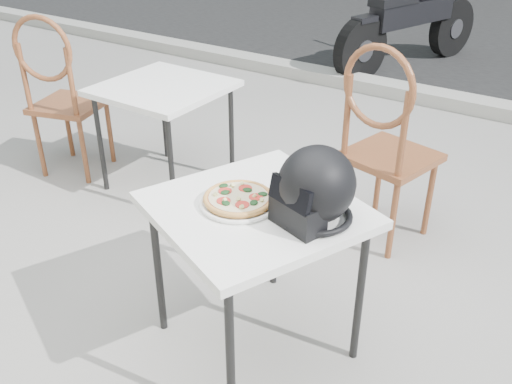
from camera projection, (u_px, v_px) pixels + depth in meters
The scene contains 10 objects.
ground at pixel (257, 267), 3.11m from camera, with size 80.00×80.00×0.00m, color gray.
curb at pixel (436, 97), 5.26m from camera, with size 30.00×0.25×0.12m, color #9E9C93.
cafe_table_main at pixel (256, 220), 2.30m from camera, with size 1.00×1.00×0.72m.
plate at pixel (239, 203), 2.27m from camera, with size 0.40×0.40×0.02m.
pizza at pixel (239, 198), 2.26m from camera, with size 0.35×0.35×0.04m.
helmet at pixel (314, 189), 2.12m from camera, with size 0.37×0.38×0.30m.
cafe_chair_main at pixel (384, 137), 3.04m from camera, with size 0.54×0.54×1.17m.
cafe_table_side at pixel (164, 95), 3.63m from camera, with size 0.75×0.75×0.70m.
cafe_chair_side at pixel (60, 89), 3.77m from camera, with size 0.54×0.54×1.13m.
motorcycle at pixel (411, 24), 6.03m from camera, with size 0.85×2.07×1.07m.
Camera 1 is at (1.38, -2.09, 1.89)m, focal length 40.00 mm.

